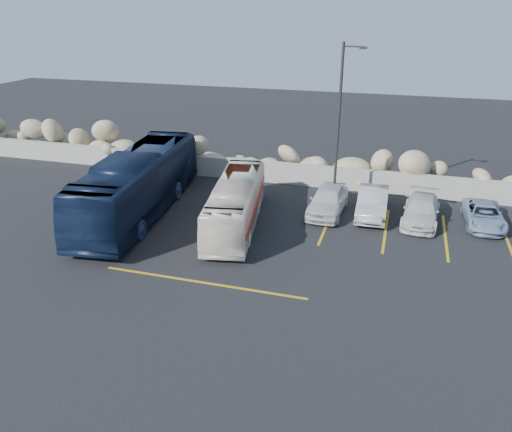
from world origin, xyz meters
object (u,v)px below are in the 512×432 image
(car_b, at_px, (372,202))
(car_d, at_px, (484,215))
(car_a, at_px, (328,200))
(lamppost, at_px, (340,122))
(car_c, at_px, (421,211))
(vintage_bus, at_px, (236,203))
(tour_coach, at_px, (139,184))

(car_b, relative_size, car_d, 1.11)
(car_a, bearing_deg, lamppost, 84.60)
(car_c, bearing_deg, car_d, 13.45)
(lamppost, relative_size, vintage_bus, 1.00)
(lamppost, bearing_deg, tour_coach, -156.67)
(lamppost, xyz_separation_m, car_a, (-0.17, -1.27, -3.61))
(lamppost, height_order, car_b, lamppost)
(tour_coach, distance_m, car_d, 16.46)
(lamppost, xyz_separation_m, car_b, (1.96, -0.89, -3.63))
(car_c, bearing_deg, tour_coach, -163.46)
(lamppost, relative_size, car_a, 1.99)
(car_a, bearing_deg, car_c, 4.17)
(vintage_bus, height_order, tour_coach, tour_coach)
(lamppost, bearing_deg, car_d, -5.40)
(vintage_bus, bearing_deg, lamppost, 34.53)
(car_c, bearing_deg, car_b, 179.31)
(lamppost, height_order, vintage_bus, lamppost)
(car_d, bearing_deg, car_a, -177.07)
(vintage_bus, xyz_separation_m, car_c, (8.28, 2.87, -0.54))
(vintage_bus, relative_size, tour_coach, 0.72)
(vintage_bus, bearing_deg, car_c, 9.06)
(car_c, bearing_deg, vintage_bus, -156.21)
(tour_coach, relative_size, car_b, 2.74)
(lamppost, xyz_separation_m, car_c, (4.25, -1.10, -3.72))
(tour_coach, bearing_deg, lamppost, 16.81)
(car_b, bearing_deg, car_d, 1.21)
(lamppost, height_order, tour_coach, lamppost)
(car_a, xyz_separation_m, car_b, (2.13, 0.38, -0.02))
(vintage_bus, distance_m, car_c, 8.78)
(vintage_bus, relative_size, car_c, 2.02)
(vintage_bus, xyz_separation_m, car_b, (5.99, 3.09, -0.45))
(car_a, distance_m, car_c, 4.42)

